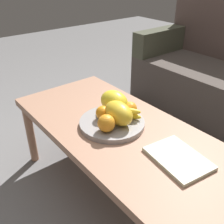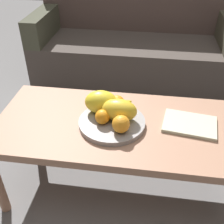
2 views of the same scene
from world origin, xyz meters
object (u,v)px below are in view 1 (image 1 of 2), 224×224
Objects in this scene: fruit_bowl at (112,123)px; orange_left at (106,123)px; coffee_table at (119,136)px; banana_bunch at (124,113)px; orange_right at (130,109)px; magazine at (178,158)px; melon_large_front at (114,102)px; orange_front at (103,113)px; melon_smaller_beside at (119,113)px.

orange_left is at bearing -55.25° from fruit_bowl.
coffee_table is 7.50× the size of banana_bunch.
orange_right is (-0.04, 0.18, -0.01)m from orange_left.
melon_large_front is at bearing -174.26° from magazine.
orange_right reaches higher than orange_front.
magazine is at bearing 7.15° from fruit_bowl.
fruit_bowl is 2.03× the size of melon_large_front.
magazine is (0.34, 0.03, -0.07)m from melon_smaller_beside.
melon_large_front is 1.94× the size of orange_left.
orange_front is at bearing -154.83° from coffee_table.
fruit_bowl is 0.07m from orange_front.
orange_front is (0.02, -0.09, -0.02)m from melon_large_front.
orange_front is 0.42m from magazine.
banana_bunch is 0.66× the size of magazine.
orange_left reaches higher than orange_front.
orange_front is (-0.08, -0.04, 0.11)m from coffee_table.
banana_bunch is at bearing 1.82° from melon_large_front.
coffee_table is at bearing -64.09° from banana_bunch.
fruit_bowl is at bearing -101.23° from banana_bunch.
fruit_bowl is 1.87× the size of melon_smaller_beside.
banana_bunch is at bearing 109.30° from melon_smaller_beside.
orange_left is at bearing -77.88° from melon_smaller_beside.
melon_large_front reaches higher than coffee_table.
melon_large_front is 0.44m from magazine.
melon_smaller_beside is 2.44× the size of orange_front.
orange_left is (0.09, -0.05, 0.01)m from orange_front.
melon_large_front is 0.09m from orange_right.
orange_front is 0.86× the size of orange_left.
orange_right is at bearing 107.12° from coffee_table.
coffee_table is 17.27× the size of orange_right.
melon_smaller_beside is 0.69× the size of magazine.
coffee_table is 4.95× the size of magazine.
orange_front is 0.11m from banana_bunch.
coffee_table is 0.34m from magazine.
fruit_bowl is 0.08m from melon_smaller_beside.
melon_smaller_beside reaches higher than fruit_bowl.
banana_bunch is (-0.03, 0.05, 0.10)m from coffee_table.
fruit_bowl is at bearing 29.89° from orange_front.
banana_bunch is at bearing -86.75° from orange_right.
orange_left is at bearing -75.21° from banana_bunch.
melon_large_front is at bearing 129.55° from orange_left.
fruit_bowl is 1.95× the size of banana_bunch.
orange_right is 0.37m from magazine.
fruit_bowl is 0.12m from orange_right.
coffee_table is 0.12m from banana_bunch.
melon_large_front is at bearing 134.23° from fruit_bowl.
melon_smaller_beside is 1.04× the size of banana_bunch.
orange_left is (0.12, -0.14, -0.02)m from melon_large_front.
melon_smaller_beside is 2.10× the size of orange_left.
orange_left is at bearing -77.59° from orange_right.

